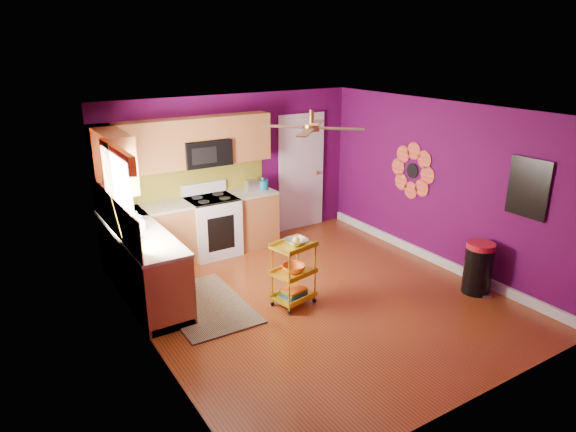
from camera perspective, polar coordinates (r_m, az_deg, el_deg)
ground at (r=7.05m, az=3.29°, el=-9.06°), size 5.00×5.00×0.00m
room_envelope at (r=6.47m, az=3.75°, el=3.88°), size 4.54×5.04×2.52m
lower_cabinets at (r=7.80m, az=-12.66°, el=-3.17°), size 2.81×2.31×0.94m
electric_range at (r=8.35m, az=-8.40°, el=-1.03°), size 0.76×0.66×1.13m
upper_cabinetry at (r=7.76m, az=-13.56°, el=7.22°), size 2.80×2.30×1.26m
left_window at (r=6.46m, az=-18.42°, el=3.89°), size 0.08×1.35×1.08m
panel_door at (r=9.31m, az=1.45°, el=4.76°), size 0.95×0.11×2.15m
right_wall_art at (r=7.76m, az=18.60°, el=4.04°), size 0.04×2.74×1.04m
ceiling_fan at (r=6.47m, az=2.64°, el=9.88°), size 1.01×1.01×0.26m
shag_rug at (r=6.93m, az=-9.18°, el=-9.75°), size 1.00×1.61×0.02m
rolling_cart at (r=6.68m, az=0.68°, el=-6.07°), size 0.59×0.48×0.95m
trash_can at (r=7.51m, az=20.37°, el=-5.43°), size 0.49×0.49×0.73m
teal_kettle at (r=8.60m, az=-2.80°, el=3.52°), size 0.18×0.18×0.21m
toaster at (r=8.54m, az=-4.00°, el=3.44°), size 0.22×0.15×0.18m
soap_bottle_a at (r=7.00m, az=-16.04°, el=-0.71°), size 0.09×0.09×0.20m
soap_bottle_b at (r=7.32m, az=-16.49°, el=-0.07°), size 0.13×0.13×0.16m
counter_dish at (r=7.36m, az=-16.87°, el=-0.40°), size 0.27×0.27×0.07m
counter_cup at (r=6.72m, az=-16.30°, el=-2.08°), size 0.11×0.11×0.09m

